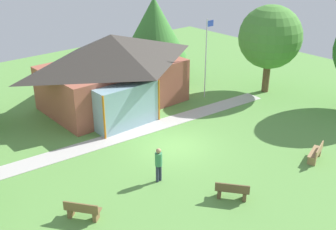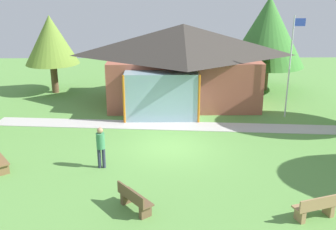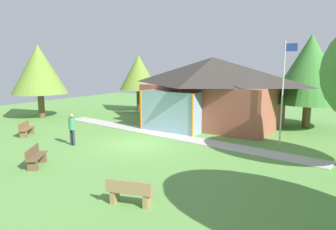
% 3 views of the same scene
% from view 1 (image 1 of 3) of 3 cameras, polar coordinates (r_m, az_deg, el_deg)
% --- Properties ---
extents(ground_plane, '(44.00, 44.00, 0.00)m').
position_cam_1_polar(ground_plane, '(22.81, 1.00, -4.29)').
color(ground_plane, '#609947').
extents(pavilion, '(9.77, 7.29, 4.80)m').
position_cam_1_polar(pavilion, '(27.45, -7.57, 6.21)').
color(pavilion, '#A35642').
rests_on(pavilion, ground_plane).
extents(footpath, '(18.68, 2.95, 0.03)m').
position_cam_1_polar(footpath, '(24.68, -3.23, -1.96)').
color(footpath, '#BCB7B2').
rests_on(footpath, ground_plane).
extents(flagpole, '(0.64, 0.08, 5.54)m').
position_cam_1_polar(flagpole, '(28.59, 5.29, 8.20)').
color(flagpole, silver).
rests_on(flagpole, ground_plane).
extents(bench_front_center, '(1.27, 1.45, 0.84)m').
position_cam_1_polar(bench_front_center, '(18.63, 8.83, -10.32)').
color(bench_front_center, brown).
rests_on(bench_front_center, ground_plane).
extents(bench_mid_left, '(1.25, 1.47, 0.84)m').
position_cam_1_polar(bench_mid_left, '(17.65, -11.69, -12.76)').
color(bench_mid_left, brown).
rests_on(bench_mid_left, ground_plane).
extents(bench_front_right, '(1.56, 0.88, 0.84)m').
position_cam_1_polar(bench_front_right, '(22.59, 19.72, -4.98)').
color(bench_front_right, '#9E7A51').
rests_on(bench_front_right, ground_plane).
extents(visitor_strolling_lawn, '(0.34, 0.34, 1.74)m').
position_cam_1_polar(visitor_strolling_lawn, '(19.29, -1.30, -6.52)').
color(visitor_strolling_lawn, '#2D3347').
rests_on(visitor_strolling_lawn, ground_plane).
extents(tree_east_hedge, '(4.44, 4.44, 6.26)m').
position_cam_1_polar(tree_east_hedge, '(30.19, 13.90, 10.36)').
color(tree_east_hedge, brown).
rests_on(tree_east_hedge, ground_plane).
extents(tree_behind_pavilion_right, '(5.08, 5.08, 6.31)m').
position_cam_1_polar(tree_behind_pavilion_right, '(32.70, -1.92, 12.03)').
color(tree_behind_pavilion_right, brown).
rests_on(tree_behind_pavilion_right, ground_plane).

